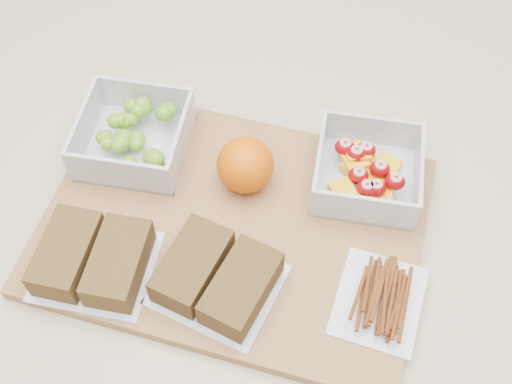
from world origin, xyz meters
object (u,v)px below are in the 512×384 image
cutting_board (233,226)px  fruit_container (366,172)px  sandwich_bag_center (217,277)px  pretzel_bag (380,297)px  grape_container (135,135)px  orange (245,165)px  sandwich_bag_left (93,259)px

cutting_board → fruit_container: fruit_container is taller
sandwich_bag_center → pretzel_bag: 0.17m
cutting_board → grape_container: (-0.14, 0.09, 0.03)m
fruit_container → orange: size_ratio=1.80×
sandwich_bag_center → grape_container: bearing=129.3°
sandwich_bag_center → fruit_container: bearing=48.5°
orange → sandwich_bag_left: 0.20m
sandwich_bag_center → pretzel_bag: size_ratio=1.27×
pretzel_bag → grape_container: bearing=153.2°
cutting_board → pretzel_bag: (0.17, -0.07, 0.02)m
fruit_container → pretzel_bag: 0.15m
cutting_board → sandwich_bag_left: (-0.13, -0.08, 0.03)m
grape_container → sandwich_bag_left: (0.00, -0.17, -0.00)m
fruit_container → sandwich_bag_left: bearing=-149.5°
fruit_container → cutting_board: bearing=-150.1°
grape_container → orange: (0.14, -0.03, 0.01)m
grape_container → cutting_board: bearing=-32.2°
fruit_container → sandwich_bag_left: 0.32m
cutting_board → sandwich_bag_center: size_ratio=2.81×
cutting_board → grape_container: size_ratio=3.40×
grape_container → fruit_container: 0.28m
sandwich_bag_left → pretzel_bag: sandwich_bag_left is taller
fruit_container → sandwich_bag_center: 0.21m
cutting_board → grape_container: 0.16m
grape_container → orange: 0.14m
fruit_container → orange: orange is taller
orange → sandwich_bag_center: bearing=-92.0°
fruit_container → pretzel_bag: bearing=-79.5°
grape_container → pretzel_bag: size_ratio=1.05×
grape_container → orange: orange is taller
sandwich_bag_left → pretzel_bag: bearing=2.4°
cutting_board → sandwich_bag_center: (-0.00, -0.08, 0.03)m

